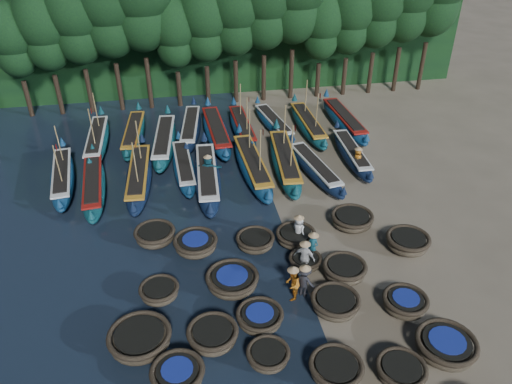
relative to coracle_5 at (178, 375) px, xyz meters
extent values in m
plane|color=#7B6E59|center=(5.99, 6.49, -0.47)|extent=(120.00, 120.00, 0.00)
cube|color=black|center=(5.99, 29.99, 4.53)|extent=(40.00, 3.00, 10.00)
ellipsoid|color=brown|center=(0.00, 0.00, -0.11)|extent=(2.09, 2.09, 0.73)
torus|color=#382F21|center=(0.00, 0.00, 0.23)|extent=(2.04, 2.04, 0.22)
cylinder|color=black|center=(0.00, 0.00, 0.28)|extent=(1.53, 1.53, 0.07)
cylinder|color=navy|center=(0.00, 0.00, 0.32)|extent=(1.17, 1.17, 0.04)
ellipsoid|color=brown|center=(3.44, 0.34, -0.18)|extent=(1.77, 1.77, 0.59)
torus|color=#382F21|center=(3.44, 0.34, 0.10)|extent=(1.71, 1.71, 0.18)
cylinder|color=black|center=(3.44, 0.34, 0.13)|extent=(1.29, 1.29, 0.05)
ellipsoid|color=brown|center=(5.79, -0.75, -0.14)|extent=(2.01, 2.01, 0.66)
torus|color=#382F21|center=(5.79, -0.75, 0.17)|extent=(2.07, 2.07, 0.20)
cylinder|color=black|center=(5.79, -0.75, 0.21)|extent=(1.57, 1.57, 0.06)
ellipsoid|color=brown|center=(8.14, -1.23, -0.17)|extent=(2.22, 2.22, 0.61)
torus|color=#382F21|center=(8.14, -1.23, 0.12)|extent=(1.91, 1.91, 0.18)
cylinder|color=black|center=(8.14, -1.23, 0.15)|extent=(1.45, 1.45, 0.06)
ellipsoid|color=brown|center=(10.30, -0.52, -0.12)|extent=(2.78, 2.78, 0.71)
torus|color=#382F21|center=(10.30, -0.52, 0.22)|extent=(2.42, 2.42, 0.22)
cylinder|color=black|center=(10.30, -0.52, 0.26)|extent=(1.85, 1.85, 0.06)
cylinder|color=navy|center=(10.30, -0.52, 0.31)|extent=(1.42, 1.42, 0.04)
ellipsoid|color=brown|center=(-1.38, 1.95, -0.10)|extent=(2.40, 2.40, 0.74)
torus|color=#382F21|center=(-1.38, 1.95, 0.24)|extent=(2.55, 2.55, 0.22)
cylinder|color=black|center=(-1.38, 1.95, 0.29)|extent=(1.95, 1.95, 0.07)
ellipsoid|color=brown|center=(1.46, 1.63, -0.11)|extent=(2.05, 2.05, 0.72)
torus|color=#382F21|center=(1.46, 1.63, 0.23)|extent=(2.09, 2.09, 0.22)
cylinder|color=black|center=(1.46, 1.63, 0.27)|extent=(1.57, 1.57, 0.07)
ellipsoid|color=brown|center=(3.49, 2.29, -0.16)|extent=(1.86, 1.86, 0.62)
torus|color=#382F21|center=(3.49, 2.29, 0.13)|extent=(2.00, 2.00, 0.19)
cylinder|color=black|center=(3.49, 2.29, 0.16)|extent=(1.52, 1.52, 0.06)
cylinder|color=navy|center=(3.49, 2.29, 0.20)|extent=(1.17, 1.17, 0.04)
ellipsoid|color=brown|center=(6.81, 2.48, -0.13)|extent=(2.08, 2.08, 0.68)
torus|color=#382F21|center=(6.81, 2.48, 0.19)|extent=(2.15, 2.15, 0.21)
cylinder|color=black|center=(6.81, 2.48, 0.23)|extent=(1.63, 1.63, 0.06)
ellipsoid|color=brown|center=(9.74, 1.95, -0.13)|extent=(2.34, 2.34, 0.67)
torus|color=#382F21|center=(9.74, 1.95, 0.18)|extent=(1.98, 1.98, 0.20)
cylinder|color=black|center=(9.74, 1.95, 0.22)|extent=(1.49, 1.49, 0.06)
cylinder|color=navy|center=(9.74, 1.95, 0.26)|extent=(1.15, 1.15, 0.04)
ellipsoid|color=brown|center=(-0.58, 4.58, -0.16)|extent=(1.74, 1.74, 0.62)
torus|color=#382F21|center=(-0.58, 4.58, 0.13)|extent=(1.79, 1.79, 0.19)
cylinder|color=black|center=(-0.58, 4.58, 0.17)|extent=(1.34, 1.34, 0.06)
ellipsoid|color=brown|center=(2.67, 4.64, -0.11)|extent=(2.49, 2.49, 0.71)
torus|color=#382F21|center=(2.67, 4.64, 0.22)|extent=(2.43, 2.43, 0.22)
cylinder|color=black|center=(2.67, 4.64, 0.26)|extent=(1.86, 1.86, 0.06)
cylinder|color=navy|center=(2.67, 4.64, 0.31)|extent=(1.43, 1.43, 0.04)
ellipsoid|color=brown|center=(6.28, 5.43, -0.19)|extent=(1.64, 1.64, 0.57)
torus|color=#382F21|center=(6.28, 5.43, 0.08)|extent=(1.60, 1.60, 0.17)
cylinder|color=black|center=(6.28, 5.43, 0.12)|extent=(1.19, 1.19, 0.05)
ellipsoid|color=brown|center=(7.87, 4.40, -0.11)|extent=(1.91, 1.91, 0.73)
torus|color=#382F21|center=(7.87, 4.40, 0.24)|extent=(2.08, 2.08, 0.22)
cylinder|color=black|center=(7.87, 4.40, 0.28)|extent=(1.55, 1.55, 0.07)
ellipsoid|color=brown|center=(11.65, 5.82, -0.11)|extent=(2.10, 2.10, 0.73)
torus|color=#382F21|center=(11.65, 5.82, 0.24)|extent=(2.20, 2.20, 0.22)
cylinder|color=black|center=(11.65, 5.82, 0.28)|extent=(1.66, 1.66, 0.07)
ellipsoid|color=brown|center=(-0.73, 8.65, -0.11)|extent=(1.96, 1.96, 0.71)
torus|color=#382F21|center=(-0.73, 8.65, 0.22)|extent=(2.11, 2.11, 0.22)
cylinder|color=black|center=(-0.73, 8.65, 0.26)|extent=(1.59, 1.59, 0.06)
ellipsoid|color=brown|center=(1.25, 7.58, -0.12)|extent=(2.60, 2.60, 0.70)
torus|color=#382F21|center=(1.25, 7.58, 0.21)|extent=(2.22, 2.22, 0.21)
cylinder|color=black|center=(1.25, 7.58, 0.25)|extent=(1.68, 1.68, 0.06)
cylinder|color=navy|center=(1.25, 7.58, 0.30)|extent=(1.30, 1.30, 0.04)
ellipsoid|color=brown|center=(4.21, 7.32, -0.15)|extent=(2.13, 2.13, 0.65)
torus|color=#382F21|center=(4.21, 7.32, 0.16)|extent=(1.95, 1.95, 0.20)
cylinder|color=black|center=(4.21, 7.32, 0.20)|extent=(1.47, 1.47, 0.06)
ellipsoid|color=brown|center=(6.30, 7.34, -0.15)|extent=(2.28, 2.28, 0.64)
torus|color=#382F21|center=(6.30, 7.34, 0.14)|extent=(2.05, 2.05, 0.19)
cylinder|color=black|center=(6.30, 7.34, 0.18)|extent=(1.56, 1.56, 0.06)
ellipsoid|color=brown|center=(9.60, 8.20, -0.13)|extent=(2.41, 2.41, 0.68)
torus|color=#382F21|center=(9.60, 8.20, 0.18)|extent=(2.28, 2.28, 0.21)
cylinder|color=black|center=(9.60, 8.20, 0.23)|extent=(1.74, 1.74, 0.06)
ellipsoid|color=navy|center=(-6.14, 15.42, 0.01)|extent=(2.27, 7.84, 0.97)
cone|color=navy|center=(-6.57, 19.16, 0.64)|extent=(0.43, 0.43, 0.58)
cone|color=navy|center=(-5.71, 11.67, 0.59)|extent=(0.43, 0.43, 0.48)
cube|color=white|center=(-6.14, 15.42, 0.42)|extent=(1.70, 6.07, 0.12)
cube|color=black|center=(-6.14, 15.42, 0.50)|extent=(1.35, 5.27, 0.10)
cylinder|color=#997F4C|center=(-6.18, 16.58, 1.56)|extent=(0.07, 0.23, 2.71)
cylinder|color=#997F4C|center=(-5.88, 13.99, 1.56)|extent=(0.07, 0.23, 2.71)
plane|color=red|center=(-5.73, 14.00, 2.74)|extent=(0.00, 0.34, 0.34)
ellipsoid|color=#0F5851|center=(-4.22, 14.05, 0.02)|extent=(1.99, 7.88, 0.97)
cone|color=#0F5851|center=(-4.51, 17.84, 0.65)|extent=(0.43, 0.43, 0.58)
cone|color=#0F5851|center=(-3.93, 10.26, 0.60)|extent=(0.43, 0.43, 0.49)
cube|color=maroon|center=(-4.22, 14.05, 0.43)|extent=(1.48, 6.11, 0.12)
cube|color=black|center=(-4.22, 14.05, 0.50)|extent=(1.16, 5.31, 0.10)
ellipsoid|color=#0F1E3A|center=(-1.60, 14.58, 0.05)|extent=(1.90, 8.43, 1.05)
cone|color=#0F1E3A|center=(-1.41, 18.65, 0.73)|extent=(0.46, 0.46, 0.63)
cone|color=#0F1E3A|center=(-1.79, 10.50, 0.68)|extent=(0.46, 0.46, 0.52)
cube|color=orange|center=(-1.60, 14.58, 0.49)|extent=(1.40, 6.53, 0.13)
cube|color=black|center=(-1.60, 14.58, 0.57)|extent=(1.08, 5.68, 0.10)
cylinder|color=#997F4C|center=(-1.43, 15.83, 1.72)|extent=(0.07, 0.25, 2.93)
cylinder|color=#997F4C|center=(-1.57, 13.01, 1.72)|extent=(0.07, 0.25, 2.93)
plane|color=red|center=(-1.41, 13.00, 3.00)|extent=(0.00, 0.37, 0.37)
ellipsoid|color=navy|center=(1.14, 15.40, -0.02)|extent=(1.57, 7.29, 0.91)
cone|color=navy|center=(1.01, 18.93, 0.57)|extent=(0.40, 0.40, 0.54)
cone|color=navy|center=(1.26, 11.87, 0.52)|extent=(0.40, 0.40, 0.45)
cube|color=white|center=(1.14, 15.40, 0.36)|extent=(1.15, 5.65, 0.11)
cube|color=black|center=(1.14, 15.40, 0.43)|extent=(0.88, 4.91, 0.09)
ellipsoid|color=#0F1E3A|center=(2.45, 13.81, 0.07)|extent=(2.02, 8.70, 1.08)
cone|color=#0F1E3A|center=(2.67, 18.01, 0.77)|extent=(0.47, 0.47, 0.65)
cone|color=#0F1E3A|center=(2.22, 9.61, 0.71)|extent=(0.47, 0.47, 0.54)
cube|color=white|center=(2.45, 13.81, 0.52)|extent=(1.49, 6.74, 0.13)
cube|color=black|center=(2.45, 13.81, 0.61)|extent=(1.16, 5.86, 0.11)
ellipsoid|color=navy|center=(5.34, 14.61, 0.07)|extent=(1.91, 8.77, 1.09)
cone|color=navy|center=(5.18, 18.86, 0.78)|extent=(0.48, 0.48, 0.65)
cone|color=navy|center=(5.51, 10.36, 0.73)|extent=(0.48, 0.48, 0.54)
cube|color=orange|center=(5.34, 14.61, 0.53)|extent=(1.41, 6.80, 0.13)
cube|color=black|center=(5.34, 14.61, 0.62)|extent=(1.08, 5.91, 0.11)
cylinder|color=#997F4C|center=(5.40, 15.92, 1.82)|extent=(0.08, 0.26, 3.05)
cylinder|color=#997F4C|center=(5.52, 12.98, 1.82)|extent=(0.08, 0.26, 3.05)
plane|color=red|center=(5.68, 12.99, 3.15)|extent=(0.00, 0.38, 0.38)
ellipsoid|color=#0F5851|center=(7.47, 14.78, 0.08)|extent=(2.35, 8.92, 1.10)
cone|color=#0F5851|center=(7.84, 19.06, 0.79)|extent=(0.48, 0.48, 0.66)
cone|color=#0F5851|center=(7.09, 10.50, 0.74)|extent=(0.48, 0.48, 0.55)
cube|color=orange|center=(7.47, 14.78, 0.54)|extent=(1.75, 6.90, 0.13)
cube|color=black|center=(7.47, 14.78, 0.63)|extent=(1.38, 6.00, 0.11)
cylinder|color=#997F4C|center=(7.69, 16.09, 1.84)|extent=(0.08, 0.26, 3.08)
cylinder|color=#997F4C|center=(7.43, 13.13, 1.84)|extent=(0.08, 0.26, 3.08)
plane|color=red|center=(7.60, 13.11, 3.18)|extent=(0.00, 0.39, 0.39)
ellipsoid|color=#0F1E3A|center=(9.14, 13.74, -0.01)|extent=(2.57, 7.50, 0.92)
cone|color=#0F1E3A|center=(8.52, 17.28, 0.59)|extent=(0.41, 0.41, 0.55)
cone|color=#0F1E3A|center=(9.75, 10.19, 0.54)|extent=(0.41, 0.41, 0.46)
cube|color=white|center=(9.14, 13.74, 0.38)|extent=(1.93, 5.81, 0.11)
cube|color=black|center=(9.14, 13.74, 0.45)|extent=(1.56, 5.04, 0.09)
ellipsoid|color=#0F1E3A|center=(12.04, 15.16, -0.02)|extent=(1.55, 7.30, 0.91)
cone|color=#0F1E3A|center=(12.16, 18.70, 0.57)|extent=(0.40, 0.40, 0.54)
cone|color=#0F1E3A|center=(11.93, 11.62, 0.53)|extent=(0.40, 0.40, 0.45)
cube|color=white|center=(12.04, 15.16, 0.36)|extent=(1.14, 5.65, 0.11)
cube|color=black|center=(12.04, 15.16, 0.44)|extent=(0.87, 4.92, 0.09)
ellipsoid|color=#0F5851|center=(-4.50, 19.99, 0.03)|extent=(1.54, 8.12, 1.01)
cone|color=#0F5851|center=(-4.45, 23.94, 0.69)|extent=(0.45, 0.45, 0.61)
cone|color=#0F5851|center=(-4.54, 16.04, 0.64)|extent=(0.45, 0.45, 0.51)
cube|color=white|center=(-4.50, 19.99, 0.46)|extent=(1.13, 6.29, 0.12)
cube|color=black|center=(-4.50, 19.99, 0.54)|extent=(0.85, 5.48, 0.10)
cylinder|color=#997F4C|center=(-4.38, 21.20, 1.65)|extent=(0.07, 0.24, 2.83)
cylinder|color=#997F4C|center=(-4.41, 18.47, 1.65)|extent=(0.07, 0.24, 2.83)
plane|color=red|center=(-4.26, 18.47, 2.89)|extent=(0.00, 0.35, 0.35)
ellipsoid|color=#0F5851|center=(-2.05, 20.66, 0.01)|extent=(2.05, 7.85, 0.97)
cone|color=#0F5851|center=(-1.73, 24.43, 0.64)|extent=(0.43, 0.43, 0.58)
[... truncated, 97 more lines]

